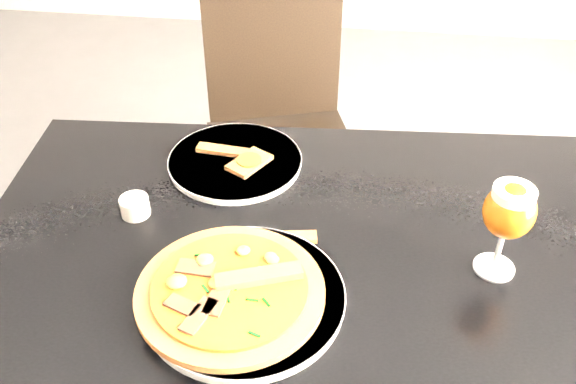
# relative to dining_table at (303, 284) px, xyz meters

# --- Properties ---
(dining_table) EXTENTS (1.25, 0.88, 0.75)m
(dining_table) POSITION_rel_dining_table_xyz_m (0.00, 0.00, 0.00)
(dining_table) COLOR black
(dining_table) RESTS_ON ground
(chair_far) EXTENTS (0.53, 0.53, 0.91)m
(chair_far) POSITION_rel_dining_table_xyz_m (-0.15, 0.76, -0.16)
(chair_far) COLOR black
(chair_far) RESTS_ON ground
(plate_main) EXTENTS (0.40, 0.40, 0.02)m
(plate_main) POSITION_rel_dining_table_xyz_m (-0.08, -0.14, 0.10)
(plate_main) COLOR white
(plate_main) RESTS_ON dining_table
(pizza) EXTENTS (0.31, 0.31, 0.03)m
(pizza) POSITION_rel_dining_table_xyz_m (-0.10, -0.14, 0.12)
(pizza) COLOR #975124
(pizza) RESTS_ON plate_main
(plate_second) EXTENTS (0.35, 0.35, 0.01)m
(plate_second) POSITION_rel_dining_table_xyz_m (-0.17, 0.24, 0.10)
(plate_second) COLOR white
(plate_second) RESTS_ON dining_table
(crust_scraps) EXTENTS (0.17, 0.11, 0.01)m
(crust_scraps) POSITION_rel_dining_table_xyz_m (-0.16, 0.23, 0.11)
(crust_scraps) COLOR #975124
(crust_scraps) RESTS_ON plate_second
(loose_crust) EXTENTS (0.12, 0.05, 0.01)m
(loose_crust) POSITION_rel_dining_table_xyz_m (-0.04, 0.02, 0.09)
(loose_crust) COLOR #975124
(loose_crust) RESTS_ON dining_table
(sauce_cup) EXTENTS (0.06, 0.06, 0.04)m
(sauce_cup) POSITION_rel_dining_table_xyz_m (-0.33, 0.06, 0.11)
(sauce_cup) COLOR silver
(sauce_cup) RESTS_ON dining_table
(beer_glass) EXTENTS (0.08, 0.08, 0.18)m
(beer_glass) POSITION_rel_dining_table_xyz_m (0.33, -0.01, 0.22)
(beer_glass) COLOR silver
(beer_glass) RESTS_ON dining_table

